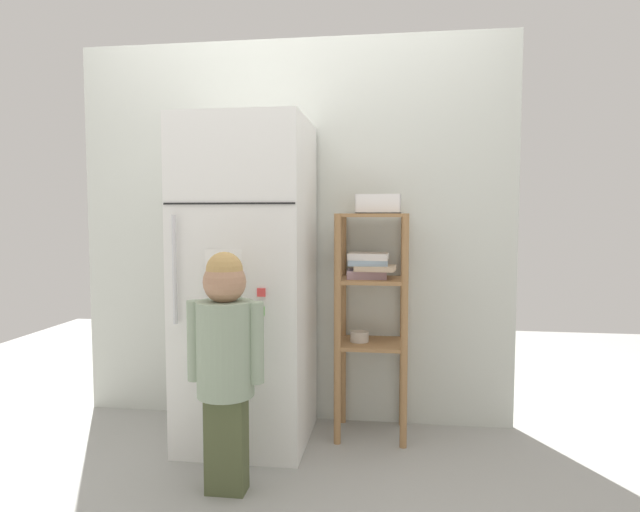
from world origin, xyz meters
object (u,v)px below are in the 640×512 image
(child_standing, at_px, (226,348))
(fruit_bin, at_px, (378,206))
(pantry_shelf_unit, at_px, (371,294))
(refrigerator, at_px, (248,282))

(child_standing, height_order, fruit_bin, fruit_bin)
(child_standing, relative_size, pantry_shelf_unit, 0.86)
(pantry_shelf_unit, height_order, fruit_bin, fruit_bin)
(refrigerator, distance_m, child_standing, 0.59)
(child_standing, bearing_deg, refrigerator, 95.79)
(refrigerator, bearing_deg, pantry_shelf_unit, 13.09)
(refrigerator, relative_size, pantry_shelf_unit, 1.40)
(fruit_bin, bearing_deg, child_standing, -131.55)
(refrigerator, height_order, pantry_shelf_unit, refrigerator)
(refrigerator, height_order, fruit_bin, refrigerator)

